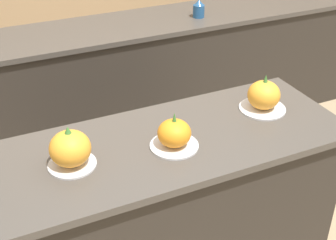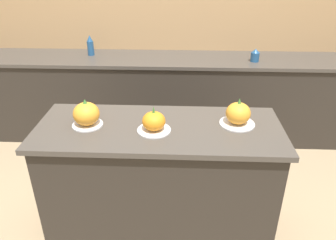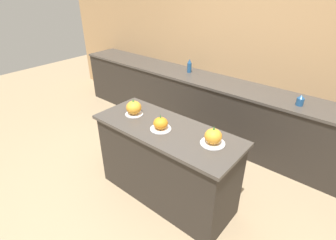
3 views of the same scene
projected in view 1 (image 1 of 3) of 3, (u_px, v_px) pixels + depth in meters
The scene contains 6 objects.
kitchen_island at pixel (174, 215), 2.31m from camera, with size 1.60×0.64×0.91m.
back_counter at pixel (87, 89), 3.47m from camera, with size 6.00×0.60×0.91m.
pumpkin_cake_left at pixel (70, 149), 1.87m from camera, with size 0.20×0.20×0.18m.
pumpkin_cake_center at pixel (174, 135), 2.00m from camera, with size 0.21×0.21×0.17m.
pumpkin_cake_right at pixel (264, 96), 2.27m from camera, with size 0.23×0.23×0.19m.
bottle_short at pixel (199, 9), 3.46m from camera, with size 0.09×0.09×0.13m.
Camera 1 is at (-0.76, -1.56, 2.05)m, focal length 50.00 mm.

